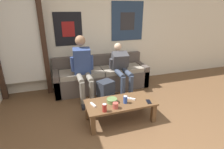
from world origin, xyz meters
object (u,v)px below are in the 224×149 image
(person_seated_adult, at_px, (83,66))
(drink_can_red, at_px, (104,108))
(backpack, at_px, (106,93))
(pillar_candle, at_px, (115,106))
(game_controller_near_left, at_px, (131,99))
(couch, at_px, (101,77))
(drink_can_blue, at_px, (125,100))
(cell_phone, at_px, (149,102))
(person_seated_teen, at_px, (121,67))
(ceramic_bowl, at_px, (112,100))
(coffee_table, at_px, (120,105))
(game_controller_near_right, at_px, (93,105))

(person_seated_adult, height_order, drink_can_red, person_seated_adult)
(backpack, xyz_separation_m, drink_can_red, (-0.26, -0.82, 0.19))
(pillar_candle, distance_m, game_controller_near_left, 0.39)
(backpack, height_order, game_controller_near_left, backpack)
(pillar_candle, xyz_separation_m, drink_can_red, (-0.18, -0.04, 0.02))
(pillar_candle, distance_m, drink_can_red, 0.19)
(couch, relative_size, drink_can_blue, 17.29)
(backpack, relative_size, cell_phone, 3.20)
(backpack, bearing_deg, game_controller_near_left, -66.54)
(person_seated_teen, xyz_separation_m, backpack, (-0.46, -0.39, -0.36))
(person_seated_adult, relative_size, game_controller_near_left, 9.57)
(person_seated_teen, distance_m, pillar_candle, 1.30)
(ceramic_bowl, distance_m, drink_can_blue, 0.22)
(coffee_table, bearing_deg, person_seated_teen, 68.29)
(coffee_table, height_order, person_seated_adult, person_seated_adult)
(ceramic_bowl, bearing_deg, pillar_candle, -91.35)
(game_controller_near_left, bearing_deg, drink_can_red, -157.64)
(couch, xyz_separation_m, drink_can_red, (-0.37, -1.55, 0.14))
(couch, distance_m, backpack, 0.75)
(couch, bearing_deg, drink_can_blue, -89.20)
(coffee_table, xyz_separation_m, game_controller_near_right, (-0.45, 0.03, 0.07))
(couch, xyz_separation_m, game_controller_near_right, (-0.49, -1.33, 0.09))
(coffee_table, height_order, game_controller_near_right, game_controller_near_right)
(pillar_candle, distance_m, game_controller_near_right, 0.36)
(drink_can_blue, relative_size, drink_can_red, 1.00)
(ceramic_bowl, relative_size, drink_can_red, 1.42)
(coffee_table, distance_m, ceramic_bowl, 0.17)
(pillar_candle, height_order, game_controller_near_right, pillar_candle)
(backpack, height_order, cell_phone, backpack)
(cell_phone, bearing_deg, game_controller_near_left, 144.49)
(ceramic_bowl, xyz_separation_m, cell_phone, (0.57, -0.18, -0.03))
(drink_can_blue, bearing_deg, person_seated_adult, 114.45)
(person_seated_adult, xyz_separation_m, drink_can_red, (0.10, -1.21, -0.28))
(couch, bearing_deg, person_seated_adult, -143.73)
(ceramic_bowl, bearing_deg, drink_can_blue, -23.74)
(pillar_candle, xyz_separation_m, drink_can_blue, (0.20, 0.10, 0.02))
(person_seated_adult, relative_size, game_controller_near_right, 8.69)
(pillar_candle, bearing_deg, game_controller_near_right, 148.88)
(coffee_table, distance_m, game_controller_near_right, 0.46)
(pillar_candle, height_order, game_controller_near_left, pillar_candle)
(person_seated_teen, height_order, pillar_candle, person_seated_teen)
(cell_phone, bearing_deg, person_seated_adult, 126.63)
(couch, distance_m, pillar_candle, 1.53)
(drink_can_red, height_order, cell_phone, drink_can_red)
(couch, xyz_separation_m, coffee_table, (-0.04, -1.36, 0.01))
(game_controller_near_left, bearing_deg, cell_phone, -35.51)
(ceramic_bowl, height_order, drink_can_blue, drink_can_blue)
(ceramic_bowl, bearing_deg, couch, 82.39)
(drink_can_red, height_order, game_controller_near_left, drink_can_red)
(pillar_candle, relative_size, drink_can_blue, 0.82)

